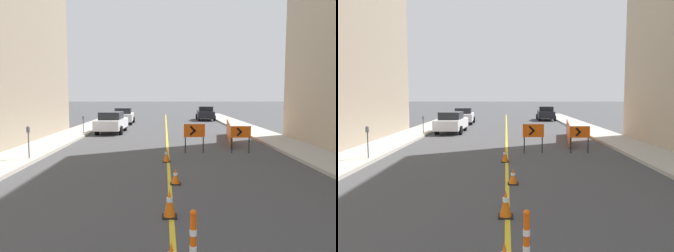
# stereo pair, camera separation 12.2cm
# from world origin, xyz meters

# --- Properties ---
(lane_stripe) EXTENTS (0.12, 50.79, 0.01)m
(lane_stripe) POSITION_xyz_m (0.00, 25.39, 0.00)
(lane_stripe) COLOR gold
(lane_stripe) RESTS_ON ground_plane
(sidewalk_left) EXTENTS (2.30, 50.79, 0.15)m
(sidewalk_left) POSITION_xyz_m (-6.73, 25.39, 0.07)
(sidewalk_left) COLOR #ADA89E
(sidewalk_left) RESTS_ON ground_plane
(sidewalk_right) EXTENTS (2.30, 50.79, 0.15)m
(sidewalk_right) POSITION_xyz_m (6.73, 25.39, 0.07)
(sidewalk_right) COLOR #ADA89E
(sidewalk_right) RESTS_ON ground_plane
(traffic_cone_third) EXTENTS (0.35, 0.35, 0.65)m
(traffic_cone_third) POSITION_xyz_m (-0.04, 10.08, 0.32)
(traffic_cone_third) COLOR black
(traffic_cone_third) RESTS_ON ground_plane
(traffic_cone_fourth) EXTENTS (0.34, 0.34, 0.49)m
(traffic_cone_fourth) POSITION_xyz_m (0.19, 12.93, 0.24)
(traffic_cone_fourth) COLOR black
(traffic_cone_fourth) RESTS_ON ground_plane
(traffic_cone_fifth) EXTENTS (0.33, 0.33, 0.58)m
(traffic_cone_fifth) POSITION_xyz_m (-0.07, 16.40, 0.29)
(traffic_cone_fifth) COLOR black
(traffic_cone_fifth) RESTS_ON ground_plane
(delineator_post_front) EXTENTS (0.32, 0.32, 1.09)m
(delineator_post_front) POSITION_xyz_m (0.28, 7.53, 0.47)
(delineator_post_front) COLOR black
(delineator_post_front) RESTS_ON ground_plane
(arrow_barricade_primary) EXTENTS (1.04, 0.11, 1.42)m
(arrow_barricade_primary) POSITION_xyz_m (1.30, 18.60, 1.02)
(arrow_barricade_primary) COLOR #EF560C
(arrow_barricade_primary) RESTS_ON ground_plane
(arrow_barricade_secondary) EXTENTS (0.99, 0.10, 1.33)m
(arrow_barricade_secondary) POSITION_xyz_m (3.55, 18.51, 0.97)
(arrow_barricade_secondary) COLOR #EF560C
(arrow_barricade_secondary) RESTS_ON ground_plane
(safety_mesh_fence) EXTENTS (1.12, 6.80, 1.13)m
(safety_mesh_fence) POSITION_xyz_m (3.85, 22.98, 0.56)
(safety_mesh_fence) COLOR #EF560C
(safety_mesh_fence) RESTS_ON ground_plane
(parked_car_curb_near) EXTENTS (2.01, 4.38, 1.59)m
(parked_car_curb_near) POSITION_xyz_m (-4.14, 27.29, 0.80)
(parked_car_curb_near) COLOR silver
(parked_car_curb_near) RESTS_ON ground_plane
(parked_car_curb_mid) EXTENTS (2.01, 4.38, 1.59)m
(parked_car_curb_mid) POSITION_xyz_m (-4.21, 35.07, 0.80)
(parked_car_curb_mid) COLOR silver
(parked_car_curb_mid) RESTS_ON ground_plane
(parked_car_curb_far) EXTENTS (2.05, 4.40, 1.59)m
(parked_car_curb_far) POSITION_xyz_m (4.48, 39.78, 0.80)
(parked_car_curb_far) COLOR black
(parked_car_curb_far) RESTS_ON ground_plane
(parking_meter_near_curb) EXTENTS (0.12, 0.11, 1.39)m
(parking_meter_near_curb) POSITION_xyz_m (-5.93, 16.51, 1.12)
(parking_meter_near_curb) COLOR #4C4C51
(parking_meter_near_curb) RESTS_ON sidewalk_left
(parking_meter_far_curb) EXTENTS (0.12, 0.11, 1.24)m
(parking_meter_far_curb) POSITION_xyz_m (-5.93, 25.89, 1.02)
(parking_meter_far_curb) COLOR #4C4C51
(parking_meter_far_curb) RESTS_ON sidewalk_left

